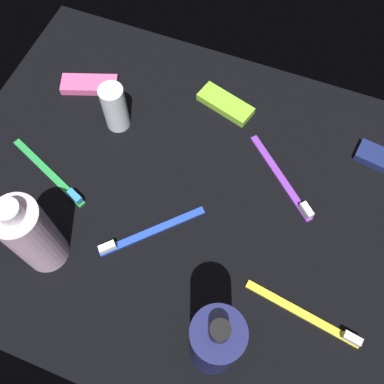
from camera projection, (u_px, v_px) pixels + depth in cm
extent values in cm
cube|color=black|center=(192.00, 201.00, 73.27)|extent=(84.00, 64.00, 1.20)
cylinder|color=#1B1E50|center=(215.00, 344.00, 54.00)|extent=(6.27, 6.27, 18.76)
cylinder|color=black|center=(220.00, 331.00, 44.27)|extent=(2.20, 2.20, 2.80)
cylinder|color=silver|center=(33.00, 236.00, 61.94)|extent=(6.58, 6.58, 15.23)
cylinder|color=silver|center=(9.00, 212.00, 54.08)|extent=(3.20, 3.20, 2.20)
cylinder|color=silver|center=(115.00, 108.00, 75.12)|extent=(4.23, 4.23, 9.30)
cube|color=blue|center=(153.00, 231.00, 69.89)|extent=(13.43, 13.73, 0.90)
cube|color=white|center=(107.00, 247.00, 67.61)|extent=(2.60, 2.63, 1.20)
cube|color=purple|center=(281.00, 176.00, 74.11)|extent=(14.25, 12.85, 0.90)
cube|color=white|center=(307.00, 210.00, 70.29)|extent=(2.67, 2.55, 1.20)
cube|color=green|center=(48.00, 171.00, 74.52)|extent=(17.11, 7.93, 0.90)
cube|color=#338CCC|center=(75.00, 196.00, 71.35)|extent=(2.82, 2.00, 1.20)
cube|color=yellow|center=(302.00, 313.00, 64.34)|extent=(17.98, 3.83, 0.90)
cube|color=white|center=(352.00, 338.00, 61.79)|extent=(2.73, 1.47, 1.20)
cube|color=#E55999|center=(89.00, 85.00, 82.16)|extent=(11.14, 7.29, 1.50)
cube|color=#8CD133|center=(225.00, 104.00, 80.23)|extent=(11.10, 6.73, 1.50)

